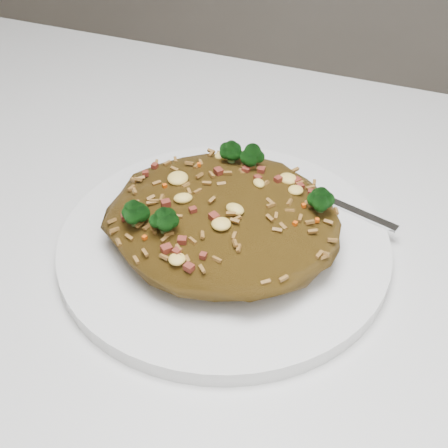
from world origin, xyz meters
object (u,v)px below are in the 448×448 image
at_px(dining_table, 117,330).
at_px(plate, 224,244).
at_px(fried_rice, 224,211).
at_px(fork, 323,197).

height_order(dining_table, plate, plate).
distance_m(plate, fried_rice, 0.04).
bearing_deg(fried_rice, dining_table, -151.06).
relative_size(plate, fried_rice, 1.43).
distance_m(fried_rice, fork, 0.11).
xyz_separation_m(dining_table, fried_rice, (0.09, 0.05, 0.13)).
height_order(dining_table, fried_rice, fried_rice).
distance_m(dining_table, plate, 0.14).
xyz_separation_m(fried_rice, fork, (0.07, 0.08, -0.03)).
bearing_deg(dining_table, plate, 28.80).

